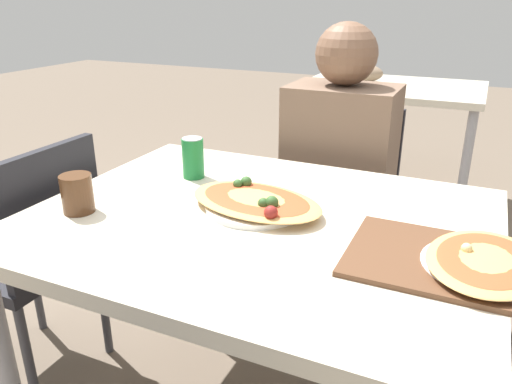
{
  "coord_description": "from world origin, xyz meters",
  "views": [
    {
      "loc": [
        0.48,
        -1.06,
        1.27
      ],
      "look_at": [
        -0.01,
        0.01,
        0.79
      ],
      "focal_mm": 35.0,
      "sensor_mm": 36.0,
      "label": 1
    }
  ],
  "objects": [
    {
      "name": "pizza_second",
      "position": [
        0.53,
        -0.06,
        0.75
      ],
      "size": [
        0.26,
        0.32,
        0.05
      ],
      "color": "white",
      "rests_on": "dining_table"
    },
    {
      "name": "chair_far_seated",
      "position": [
        0.02,
        0.78,
        0.49
      ],
      "size": [
        0.4,
        0.4,
        0.85
      ],
      "rotation": [
        0.0,
        0.0,
        3.14
      ],
      "color": "black",
      "rests_on": "ground_plane"
    },
    {
      "name": "dining_table",
      "position": [
        0.0,
        0.0,
        0.66
      ],
      "size": [
        1.16,
        0.92,
        0.73
      ],
      "color": "beige",
      "rests_on": "ground_plane"
    },
    {
      "name": "soda_can",
      "position": [
        -0.3,
        0.18,
        0.8
      ],
      "size": [
        0.07,
        0.07,
        0.12
      ],
      "color": "#197233",
      "rests_on": "dining_table"
    },
    {
      "name": "pizza_main",
      "position": [
        -0.03,
        0.04,
        0.76
      ],
      "size": [
        0.42,
        0.31,
        0.06
      ],
      "color": "white",
      "rests_on": "dining_table"
    },
    {
      "name": "drink_glass",
      "position": [
        -0.44,
        -0.17,
        0.79
      ],
      "size": [
        0.08,
        0.08,
        0.1
      ],
      "color": "#4C2D19",
      "rests_on": "dining_table"
    },
    {
      "name": "serving_tray",
      "position": [
        0.45,
        -0.06,
        0.74
      ],
      "size": [
        0.38,
        0.3,
        0.01
      ],
      "color": "brown",
      "rests_on": "dining_table"
    },
    {
      "name": "background_table",
      "position": [
        -0.1,
        2.14,
        0.68
      ],
      "size": [
        1.1,
        0.8,
        0.85
      ],
      "color": "beige",
      "rests_on": "ground_plane"
    },
    {
      "name": "chair_side_left",
      "position": [
        -0.77,
        -0.06,
        0.49
      ],
      "size": [
        0.4,
        0.4,
        0.85
      ],
      "rotation": [
        0.0,
        0.0,
        1.57
      ],
      "color": "black",
      "rests_on": "ground_plane"
    },
    {
      "name": "person_seated",
      "position": [
        0.02,
        0.67,
        0.7
      ],
      "size": [
        0.39,
        0.29,
        1.18
      ],
      "rotation": [
        0.0,
        0.0,
        3.14
      ],
      "color": "#2D2D38",
      "rests_on": "ground_plane"
    }
  ]
}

